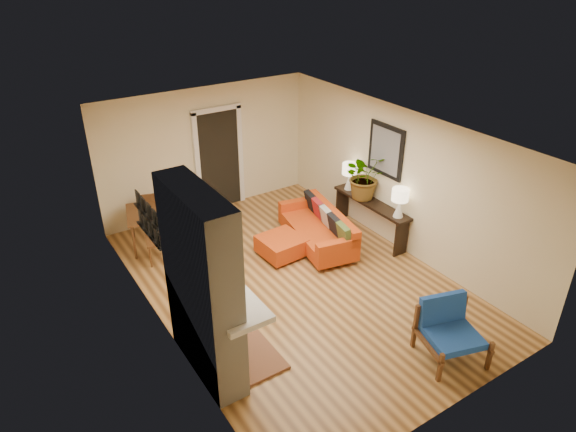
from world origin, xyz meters
name	(u,v)px	position (x,y,z in m)	size (l,w,h in m)	color
room_shell	(247,157)	(0.60, 2.63, 1.24)	(6.50, 6.50, 6.50)	tan
fireplace	(205,289)	(-2.00, -1.00, 1.24)	(1.09, 1.68, 2.60)	white
sofa	(320,228)	(1.08, 0.76, 0.33)	(1.15, 2.00, 0.74)	silver
ottoman	(281,245)	(0.25, 0.80, 0.21)	(0.77, 0.77, 0.37)	silver
blue_chair	(449,327)	(0.81, -2.54, 0.45)	(0.97, 0.96, 0.82)	brown
dining_table	(150,218)	(-1.58, 2.42, 0.56)	(0.97, 1.64, 0.86)	brown
console_table	(371,209)	(2.07, 0.50, 0.58)	(0.34, 1.85, 0.72)	black
lamp_near	(400,199)	(2.07, -0.21, 1.06)	(0.30, 0.30, 0.54)	white
lamp_far	(350,173)	(2.07, 1.18, 1.06)	(0.30, 0.30, 0.54)	white
houseplant	(365,176)	(2.06, 0.72, 1.18)	(0.82, 0.71, 0.91)	#1E5919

